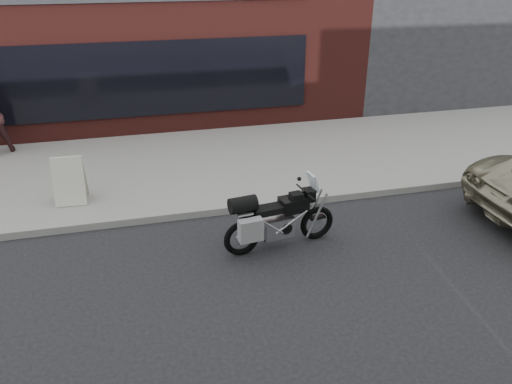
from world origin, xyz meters
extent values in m
plane|color=black|center=(0.00, 0.00, 0.00)|extent=(120.00, 120.00, 0.00)
cube|color=gray|center=(0.00, 7.00, 0.07)|extent=(44.00, 6.00, 0.15)
cube|color=#58201C|center=(-2.00, 14.00, 2.25)|extent=(14.00, 10.00, 4.50)
cube|color=black|center=(-2.00, 8.97, 1.70)|extent=(10.00, 0.08, 2.00)
cube|color=#292A2F|center=(10.00, 14.00, 3.00)|extent=(10.00, 10.00, 6.00)
torus|color=black|center=(-0.32, 2.50, 0.32)|extent=(0.66, 0.20, 0.65)
torus|color=black|center=(1.13, 2.70, 0.32)|extent=(0.66, 0.20, 0.65)
cube|color=#B7B7BC|center=(0.35, 2.59, 0.41)|extent=(0.57, 0.36, 0.37)
cube|color=black|center=(0.64, 2.63, 0.80)|extent=(0.53, 0.38, 0.25)
cube|color=black|center=(0.16, 2.57, 0.78)|extent=(0.57, 0.34, 0.12)
cube|color=black|center=(-0.18, 2.52, 0.70)|extent=(0.32, 0.25, 0.14)
cube|color=black|center=(0.93, 2.67, 0.93)|extent=(0.21, 0.26, 0.21)
cube|color=silver|center=(1.00, 2.68, 1.17)|extent=(0.18, 0.31, 0.33)
cylinder|color=black|center=(0.86, 2.66, 0.99)|extent=(0.12, 0.68, 0.03)
cube|color=#B7B7BC|center=(-0.29, 2.50, 0.84)|extent=(0.31, 0.33, 0.03)
cube|color=gray|center=(-0.22, 2.26, 0.60)|extent=(0.43, 0.23, 0.39)
cylinder|color=black|center=(-0.29, 2.50, 0.97)|extent=(0.50, 0.33, 0.27)
cylinder|color=#B7B7BC|center=(-0.05, 2.69, 0.34)|extent=(0.55, 0.15, 0.19)
cube|color=beige|center=(-3.32, 4.97, 0.64)|extent=(0.62, 0.33, 0.97)
cube|color=beige|center=(-3.31, 5.22, 0.64)|extent=(0.62, 0.33, 0.97)
camera|label=1|loc=(-1.89, -4.75, 4.77)|focal=35.00mm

